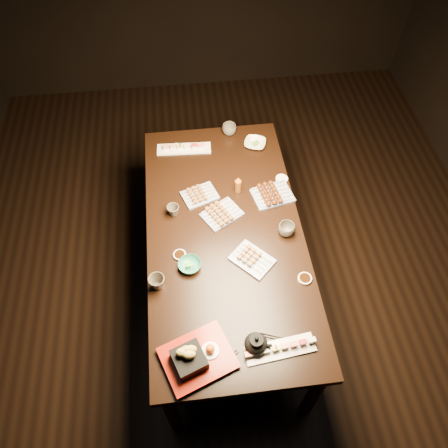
{
  "coord_description": "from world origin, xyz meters",
  "views": [
    {
      "loc": [
        -0.27,
        -1.39,
        2.82
      ],
      "look_at": [
        -0.09,
        0.1,
        0.77
      ],
      "focal_mm": 35.0,
      "sensor_mm": 36.0,
      "label": 1
    }
  ],
  "objects_px": {
    "teacup_near_left": "(157,282)",
    "sushi_platter_near": "(280,348)",
    "yakitori_plate_center": "(222,212)",
    "teacup_far_left": "(173,210)",
    "yakitori_plate_right": "(252,258)",
    "teacup_far_right": "(229,129)",
    "teapot": "(256,343)",
    "condiment_bottle": "(238,184)",
    "teacup_mid_right": "(286,229)",
    "edamame_bowl_green": "(190,265)",
    "dining_table": "(225,266)",
    "tempura_tray": "(198,355)",
    "yakitori_plate_left": "(200,193)",
    "sushi_platter_far": "(184,147)",
    "edamame_bowl_cream": "(255,144)"
  },
  "relations": [
    {
      "from": "yakitori_plate_right",
      "to": "edamame_bowl_green",
      "type": "xyz_separation_m",
      "value": [
        -0.34,
        -0.0,
        -0.01
      ]
    },
    {
      "from": "yakitori_plate_left",
      "to": "condiment_bottle",
      "type": "distance_m",
      "value": 0.24
    },
    {
      "from": "dining_table",
      "to": "yakitori_plate_left",
      "type": "bearing_deg",
      "value": 113.82
    },
    {
      "from": "dining_table",
      "to": "sushi_platter_near",
      "type": "distance_m",
      "value": 0.84
    },
    {
      "from": "sushi_platter_near",
      "to": "teacup_far_right",
      "type": "relative_size",
      "value": 3.63
    },
    {
      "from": "teacup_near_left",
      "to": "condiment_bottle",
      "type": "distance_m",
      "value": 0.8
    },
    {
      "from": "dining_table",
      "to": "yakitori_plate_center",
      "type": "xyz_separation_m",
      "value": [
        -0.0,
        0.13,
        0.4
      ]
    },
    {
      "from": "teapot",
      "to": "condiment_bottle",
      "type": "distance_m",
      "value": 1.0
    },
    {
      "from": "yakitori_plate_right",
      "to": "tempura_tray",
      "type": "xyz_separation_m",
      "value": [
        -0.34,
        -0.52,
        0.03
      ]
    },
    {
      "from": "edamame_bowl_green",
      "to": "tempura_tray",
      "type": "relative_size",
      "value": 0.38
    },
    {
      "from": "sushi_platter_far",
      "to": "edamame_bowl_cream",
      "type": "distance_m",
      "value": 0.48
    },
    {
      "from": "condiment_bottle",
      "to": "edamame_bowl_green",
      "type": "bearing_deg",
      "value": -123.22
    },
    {
      "from": "sushi_platter_near",
      "to": "edamame_bowl_green",
      "type": "bearing_deg",
      "value": 121.77
    },
    {
      "from": "teacup_far_right",
      "to": "condiment_bottle",
      "type": "xyz_separation_m",
      "value": [
        -0.01,
        -0.52,
        0.02
      ]
    },
    {
      "from": "tempura_tray",
      "to": "teacup_near_left",
      "type": "bearing_deg",
      "value": 93.06
    },
    {
      "from": "dining_table",
      "to": "edamame_bowl_cream",
      "type": "relative_size",
      "value": 12.77
    },
    {
      "from": "yakitori_plate_center",
      "to": "teacup_near_left",
      "type": "height_order",
      "value": "teacup_near_left"
    },
    {
      "from": "teacup_near_left",
      "to": "sushi_platter_near",
      "type": "bearing_deg",
      "value": -35.88
    },
    {
      "from": "edamame_bowl_green",
      "to": "tempura_tray",
      "type": "xyz_separation_m",
      "value": [
        0.0,
        -0.51,
        0.04
      ]
    },
    {
      "from": "yakitori_plate_left",
      "to": "edamame_bowl_cream",
      "type": "height_order",
      "value": "yakitori_plate_left"
    },
    {
      "from": "condiment_bottle",
      "to": "yakitori_plate_center",
      "type": "bearing_deg",
      "value": -124.43
    },
    {
      "from": "edamame_bowl_green",
      "to": "teapot",
      "type": "xyz_separation_m",
      "value": [
        0.28,
        -0.49,
        0.04
      ]
    },
    {
      "from": "teacup_near_left",
      "to": "edamame_bowl_green",
      "type": "bearing_deg",
      "value": 28.14
    },
    {
      "from": "sushi_platter_far",
      "to": "condiment_bottle",
      "type": "distance_m",
      "value": 0.51
    },
    {
      "from": "sushi_platter_far",
      "to": "edamame_bowl_cream",
      "type": "xyz_separation_m",
      "value": [
        0.48,
        -0.02,
        -0.0
      ]
    },
    {
      "from": "sushi_platter_far",
      "to": "yakitori_plate_left",
      "type": "xyz_separation_m",
      "value": [
        0.07,
        -0.42,
        0.0
      ]
    },
    {
      "from": "yakitori_plate_center",
      "to": "edamame_bowl_green",
      "type": "xyz_separation_m",
      "value": [
        -0.21,
        -0.34,
        -0.01
      ]
    },
    {
      "from": "teacup_near_left",
      "to": "teacup_mid_right",
      "type": "height_order",
      "value": "teacup_near_left"
    },
    {
      "from": "sushi_platter_near",
      "to": "sushi_platter_far",
      "type": "distance_m",
      "value": 1.48
    },
    {
      "from": "dining_table",
      "to": "yakitori_plate_right",
      "type": "height_order",
      "value": "yakitori_plate_right"
    },
    {
      "from": "yakitori_plate_center",
      "to": "teacup_near_left",
      "type": "relative_size",
      "value": 2.54
    },
    {
      "from": "edamame_bowl_cream",
      "to": "tempura_tray",
      "type": "distance_m",
      "value": 1.5
    },
    {
      "from": "edamame_bowl_green",
      "to": "tempura_tray",
      "type": "height_order",
      "value": "tempura_tray"
    },
    {
      "from": "yakitori_plate_right",
      "to": "teapot",
      "type": "xyz_separation_m",
      "value": [
        -0.06,
        -0.49,
        0.03
      ]
    },
    {
      "from": "tempura_tray",
      "to": "teacup_far_right",
      "type": "distance_m",
      "value": 1.59
    },
    {
      "from": "yakitori_plate_left",
      "to": "teapot",
      "type": "relative_size",
      "value": 1.53
    },
    {
      "from": "teacup_far_right",
      "to": "teapot",
      "type": "xyz_separation_m",
      "value": [
        -0.06,
        -1.52,
        0.02
      ]
    },
    {
      "from": "teacup_mid_right",
      "to": "teapot",
      "type": "distance_m",
      "value": 0.71
    },
    {
      "from": "yakitori_plate_left",
      "to": "tempura_tray",
      "type": "distance_m",
      "value": 1.02
    },
    {
      "from": "edamame_bowl_green",
      "to": "edamame_bowl_cream",
      "type": "bearing_deg",
      "value": 60.65
    },
    {
      "from": "sushi_platter_near",
      "to": "teacup_near_left",
      "type": "bearing_deg",
      "value": 137.92
    },
    {
      "from": "sushi_platter_far",
      "to": "yakitori_plate_center",
      "type": "distance_m",
      "value": 0.61
    },
    {
      "from": "sushi_platter_far",
      "to": "edamame_bowl_green",
      "type": "height_order",
      "value": "sushi_platter_far"
    },
    {
      "from": "yakitori_plate_right",
      "to": "teacup_far_right",
      "type": "bearing_deg",
      "value": 136.15
    },
    {
      "from": "yakitori_plate_center",
      "to": "yakitori_plate_left",
      "type": "bearing_deg",
      "value": 95.28
    },
    {
      "from": "teacup_mid_right",
      "to": "teacup_far_right",
      "type": "relative_size",
      "value": 0.99
    },
    {
      "from": "teacup_far_left",
      "to": "teapot",
      "type": "bearing_deg",
      "value": -67.75
    },
    {
      "from": "teacup_far_left",
      "to": "teapot",
      "type": "xyz_separation_m",
      "value": [
        0.35,
        -0.86,
        0.02
      ]
    },
    {
      "from": "yakitori_plate_center",
      "to": "teacup_far_left",
      "type": "xyz_separation_m",
      "value": [
        -0.28,
        0.04,
        0.01
      ]
    },
    {
      "from": "yakitori_plate_right",
      "to": "yakitori_plate_left",
      "type": "bearing_deg",
      "value": 162.86
    }
  ]
}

